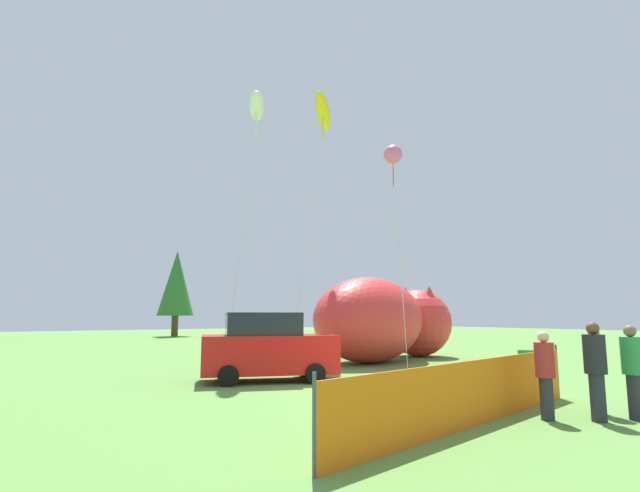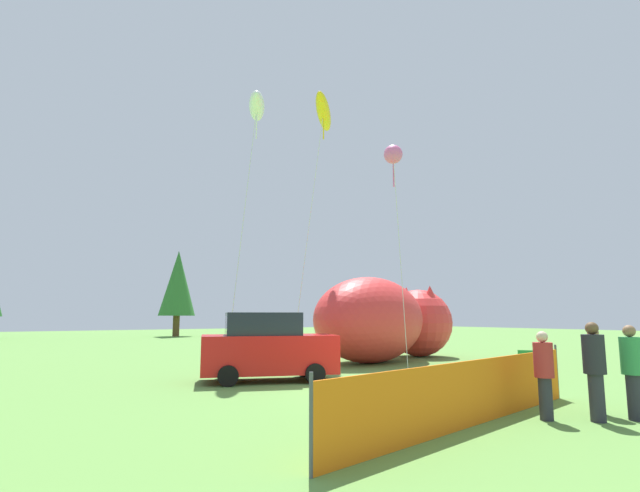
{
  "view_description": "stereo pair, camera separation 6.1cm",
  "coord_description": "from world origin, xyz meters",
  "px_view_note": "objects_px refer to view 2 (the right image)",
  "views": [
    {
      "loc": [
        -8.63,
        -9.85,
        1.89
      ],
      "look_at": [
        0.47,
        3.74,
        4.18
      ],
      "focal_mm": 28.0,
      "sensor_mm": 36.0,
      "label": 1
    },
    {
      "loc": [
        -8.58,
        -9.88,
        1.89
      ],
      "look_at": [
        0.47,
        3.74,
        4.18
      ],
      "focal_mm": 28.0,
      "sensor_mm": 36.0,
      "label": 2
    }
  ],
  "objects_px": {
    "parked_car": "(267,348)",
    "kite_white_ghost": "(257,107)",
    "folding_chair": "(528,364)",
    "spectator_in_green_shirt": "(595,366)",
    "spectator_in_blue_shirt": "(544,371)",
    "spectator_in_red_shirt": "(595,367)",
    "inflatable_cat": "(385,323)",
    "kite_pink_octopus": "(393,156)",
    "kite_yellow_hero": "(323,113)",
    "spectator_in_black_shirt": "(632,368)"
  },
  "relations": [
    {
      "from": "spectator_in_black_shirt",
      "to": "kite_pink_octopus",
      "type": "xyz_separation_m",
      "value": [
        2.77,
        9.4,
        7.14
      ]
    },
    {
      "from": "inflatable_cat",
      "to": "kite_yellow_hero",
      "type": "height_order",
      "value": "kite_yellow_hero"
    },
    {
      "from": "kite_white_ghost",
      "to": "spectator_in_red_shirt",
      "type": "bearing_deg",
      "value": -84.64
    },
    {
      "from": "parked_car",
      "to": "spectator_in_green_shirt",
      "type": "xyz_separation_m",
      "value": [
        3.09,
        -7.89,
        -0.06
      ]
    },
    {
      "from": "folding_chair",
      "to": "spectator_in_green_shirt",
      "type": "height_order",
      "value": "spectator_in_green_shirt"
    },
    {
      "from": "folding_chair",
      "to": "kite_pink_octopus",
      "type": "distance_m",
      "value": 9.22
    },
    {
      "from": "folding_chair",
      "to": "inflatable_cat",
      "type": "relative_size",
      "value": 0.1
    },
    {
      "from": "kite_white_ghost",
      "to": "kite_pink_octopus",
      "type": "distance_m",
      "value": 5.66
    },
    {
      "from": "spectator_in_red_shirt",
      "to": "kite_white_ghost",
      "type": "bearing_deg",
      "value": 95.36
    },
    {
      "from": "spectator_in_green_shirt",
      "to": "kite_pink_octopus",
      "type": "xyz_separation_m",
      "value": [
        2.74,
        8.71,
        7.17
      ]
    },
    {
      "from": "folding_chair",
      "to": "kite_white_ghost",
      "type": "bearing_deg",
      "value": -99.3
    },
    {
      "from": "spectator_in_blue_shirt",
      "to": "kite_white_ghost",
      "type": "bearing_deg",
      "value": 92.38
    },
    {
      "from": "inflatable_cat",
      "to": "spectator_in_green_shirt",
      "type": "distance_m",
      "value": 11.66
    },
    {
      "from": "inflatable_cat",
      "to": "kite_pink_octopus",
      "type": "height_order",
      "value": "kite_pink_octopus"
    },
    {
      "from": "folding_chair",
      "to": "spectator_in_green_shirt",
      "type": "relative_size",
      "value": 0.55
    },
    {
      "from": "folding_chair",
      "to": "spectator_in_green_shirt",
      "type": "distance_m",
      "value": 4.42
    },
    {
      "from": "spectator_in_blue_shirt",
      "to": "spectator_in_green_shirt",
      "type": "distance_m",
      "value": 1.39
    },
    {
      "from": "kite_yellow_hero",
      "to": "parked_car",
      "type": "bearing_deg",
      "value": -137.35
    },
    {
      "from": "folding_chair",
      "to": "kite_white_ghost",
      "type": "relative_size",
      "value": 0.09
    },
    {
      "from": "spectator_in_red_shirt",
      "to": "spectator_in_blue_shirt",
      "type": "bearing_deg",
      "value": 137.26
    },
    {
      "from": "inflatable_cat",
      "to": "folding_chair",
      "type": "bearing_deg",
      "value": -116.85
    },
    {
      "from": "spectator_in_blue_shirt",
      "to": "spectator_in_green_shirt",
      "type": "bearing_deg",
      "value": -9.21
    },
    {
      "from": "inflatable_cat",
      "to": "kite_white_ghost",
      "type": "xyz_separation_m",
      "value": [
        -5.89,
        0.55,
        8.36
      ]
    },
    {
      "from": "spectator_in_black_shirt",
      "to": "spectator_in_green_shirt",
      "type": "height_order",
      "value": "spectator_in_black_shirt"
    },
    {
      "from": "parked_car",
      "to": "spectator_in_red_shirt",
      "type": "height_order",
      "value": "parked_car"
    },
    {
      "from": "folding_chair",
      "to": "inflatable_cat",
      "type": "distance_m",
      "value": 7.69
    },
    {
      "from": "spectator_in_black_shirt",
      "to": "parked_car",
      "type": "bearing_deg",
      "value": 109.59
    },
    {
      "from": "kite_white_ghost",
      "to": "kite_pink_octopus",
      "type": "height_order",
      "value": "kite_white_ghost"
    },
    {
      "from": "parked_car",
      "to": "spectator_in_green_shirt",
      "type": "height_order",
      "value": "parked_car"
    },
    {
      "from": "parked_car",
      "to": "kite_yellow_hero",
      "type": "distance_m",
      "value": 12.4
    },
    {
      "from": "kite_white_ghost",
      "to": "spectator_in_black_shirt",
      "type": "bearing_deg",
      "value": -81.56
    },
    {
      "from": "spectator_in_red_shirt",
      "to": "spectator_in_green_shirt",
      "type": "height_order",
      "value": "spectator_in_red_shirt"
    },
    {
      "from": "folding_chair",
      "to": "kite_yellow_hero",
      "type": "xyz_separation_m",
      "value": [
        -0.65,
        9.33,
        10.57
      ]
    },
    {
      "from": "inflatable_cat",
      "to": "kite_white_ghost",
      "type": "bearing_deg",
      "value": 157.22
    },
    {
      "from": "folding_chair",
      "to": "spectator_in_blue_shirt",
      "type": "xyz_separation_m",
      "value": [
        -4.18,
        -3.17,
        0.33
      ]
    },
    {
      "from": "kite_yellow_hero",
      "to": "kite_white_ghost",
      "type": "bearing_deg",
      "value": -162.43
    },
    {
      "from": "inflatable_cat",
      "to": "spectator_in_black_shirt",
      "type": "height_order",
      "value": "inflatable_cat"
    },
    {
      "from": "spectator_in_green_shirt",
      "to": "parked_car",
      "type": "bearing_deg",
      "value": 111.36
    },
    {
      "from": "kite_white_ghost",
      "to": "kite_pink_octopus",
      "type": "relative_size",
      "value": 1.22
    },
    {
      "from": "parked_car",
      "to": "spectator_in_blue_shirt",
      "type": "height_order",
      "value": "parked_car"
    },
    {
      "from": "inflatable_cat",
      "to": "spectator_in_green_shirt",
      "type": "xyz_separation_m",
      "value": [
        -4.06,
        -10.91,
        -0.69
      ]
    },
    {
      "from": "spectator_in_black_shirt",
      "to": "kite_white_ghost",
      "type": "height_order",
      "value": "kite_white_ghost"
    },
    {
      "from": "spectator_in_red_shirt",
      "to": "kite_pink_octopus",
      "type": "xyz_separation_m",
      "value": [
        3.46,
        9.08,
        7.11
      ]
    },
    {
      "from": "parked_car",
      "to": "spectator_in_blue_shirt",
      "type": "xyz_separation_m",
      "value": [
        1.72,
        -7.67,
        -0.09
      ]
    },
    {
      "from": "spectator_in_black_shirt",
      "to": "spectator_in_red_shirt",
      "type": "xyz_separation_m",
      "value": [
        -0.69,
        0.32,
        0.03
      ]
    },
    {
      "from": "kite_pink_octopus",
      "to": "spectator_in_black_shirt",
      "type": "bearing_deg",
      "value": -106.42
    },
    {
      "from": "spectator_in_blue_shirt",
      "to": "kite_pink_octopus",
      "type": "bearing_deg",
      "value": 64.18
    },
    {
      "from": "parked_car",
      "to": "spectator_in_red_shirt",
      "type": "bearing_deg",
      "value": -53.17
    },
    {
      "from": "parked_car",
      "to": "kite_white_ghost",
      "type": "relative_size",
      "value": 0.41
    },
    {
      "from": "spectator_in_black_shirt",
      "to": "kite_white_ghost",
      "type": "bearing_deg",
      "value": 98.44
    }
  ]
}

